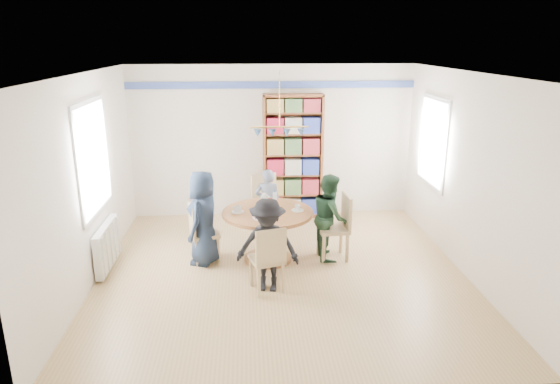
{
  "coord_description": "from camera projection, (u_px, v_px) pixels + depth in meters",
  "views": [
    {
      "loc": [
        -0.46,
        -6.27,
        3.09
      ],
      "look_at": [
        0.0,
        0.4,
        1.05
      ],
      "focal_mm": 32.0,
      "sensor_mm": 36.0,
      "label": 1
    }
  ],
  "objects": [
    {
      "name": "tableware",
      "position": [
        266.0,
        207.0,
        7.12
      ],
      "size": [
        1.03,
        1.03,
        0.27
      ],
      "color": "white",
      "rests_on": "dining_table"
    },
    {
      "name": "radiator",
      "position": [
        107.0,
        246.0,
        6.94
      ],
      "size": [
        0.12,
        1.0,
        0.6
      ],
      "color": "silver",
      "rests_on": "ground"
    },
    {
      "name": "chair_left",
      "position": [
        200.0,
        230.0,
        7.14
      ],
      "size": [
        0.47,
        0.47,
        0.87
      ],
      "color": "tan",
      "rests_on": "ground"
    },
    {
      "name": "room_shell",
      "position": [
        260.0,
        144.0,
        7.24
      ],
      "size": [
        5.0,
        5.0,
        5.0
      ],
      "color": "white",
      "rests_on": "ground"
    },
    {
      "name": "person_near",
      "position": [
        268.0,
        245.0,
        6.28
      ],
      "size": [
        0.87,
        0.6,
        1.23
      ],
      "primitive_type": "imported",
      "rotation": [
        0.0,
        0.0,
        -0.19
      ],
      "color": "black",
      "rests_on": "ground"
    },
    {
      "name": "chair_near",
      "position": [
        269.0,
        257.0,
        6.25
      ],
      "size": [
        0.48,
        0.48,
        0.89
      ],
      "color": "tan",
      "rests_on": "ground"
    },
    {
      "name": "dining_table",
      "position": [
        268.0,
        224.0,
        7.17
      ],
      "size": [
        1.3,
        1.3,
        0.75
      ],
      "color": "brown",
      "rests_on": "ground"
    },
    {
      "name": "person_left",
      "position": [
        204.0,
        218.0,
        7.05
      ],
      "size": [
        0.61,
        0.77,
        1.36
      ],
      "primitive_type": "imported",
      "rotation": [
        0.0,
        0.0,
        -1.88
      ],
      "color": "#182234",
      "rests_on": "ground"
    },
    {
      "name": "ground",
      "position": [
        282.0,
        273.0,
        6.91
      ],
      "size": [
        5.0,
        5.0,
        0.0
      ],
      "primitive_type": "plane",
      "color": "tan"
    },
    {
      "name": "chair_far",
      "position": [
        266.0,
        202.0,
        8.18
      ],
      "size": [
        0.57,
        0.57,
        0.99
      ],
      "color": "tan",
      "rests_on": "ground"
    },
    {
      "name": "person_far",
      "position": [
        268.0,
        204.0,
        8.0
      ],
      "size": [
        0.45,
        0.33,
        1.14
      ],
      "primitive_type": "imported",
      "rotation": [
        0.0,
        0.0,
        3.0
      ],
      "color": "gray",
      "rests_on": "ground"
    },
    {
      "name": "person_right",
      "position": [
        330.0,
        217.0,
        7.24
      ],
      "size": [
        0.48,
        0.62,
        1.27
      ],
      "primitive_type": "imported",
      "rotation": [
        0.0,
        0.0,
        1.57
      ],
      "color": "#1A3420",
      "rests_on": "ground"
    },
    {
      "name": "bookshelf",
      "position": [
        293.0,
        158.0,
        8.85
      ],
      "size": [
        1.05,
        0.32,
        2.21
      ],
      "color": "brown",
      "rests_on": "ground"
    },
    {
      "name": "chair_right",
      "position": [
        338.0,
        224.0,
        7.24
      ],
      "size": [
        0.46,
        0.46,
        0.97
      ],
      "color": "tan",
      "rests_on": "ground"
    }
  ]
}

